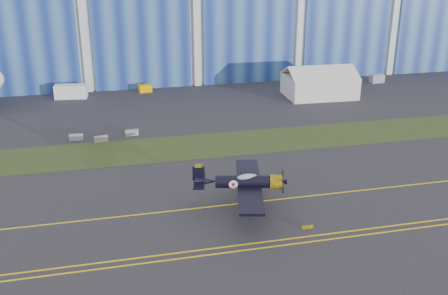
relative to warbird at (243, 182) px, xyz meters
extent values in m
plane|color=#302D34|center=(-16.66, 6.37, -3.33)|extent=(260.00, 260.00, 0.00)
cube|color=#475128|center=(-16.66, 20.37, -3.31)|extent=(260.00, 10.00, 0.02)
cube|color=silver|center=(-16.66, 78.37, 11.67)|extent=(220.00, 45.00, 30.00)
cube|color=navy|center=(-16.66, 55.57, 6.67)|extent=(220.00, 0.60, 20.00)
cube|color=yellow|center=(-16.66, 1.37, -3.32)|extent=(200.00, 0.20, 0.02)
cube|color=yellow|center=(-16.66, -8.13, -3.32)|extent=(80.00, 0.20, 0.02)
cube|color=yellow|center=(-16.66, -7.13, -3.32)|extent=(80.00, 0.20, 0.02)
cube|color=yellow|center=(5.34, -5.63, -3.15)|extent=(1.20, 0.15, 0.35)
cube|color=white|center=(-19.99, 51.44, -2.04)|extent=(6.18, 3.08, 2.57)
cube|color=#FFB500|center=(-5.82, 52.79, -2.60)|extent=(2.72, 1.96, 1.45)
cube|color=#9096A8|center=(42.92, 49.16, -2.46)|extent=(3.02, 1.79, 1.74)
cube|color=#949895|center=(-18.43, 27.10, -2.88)|extent=(2.05, 0.79, 0.90)
cube|color=gray|center=(-14.82, 25.42, -2.88)|extent=(2.07, 0.91, 0.90)
cube|color=gray|center=(-10.20, 27.28, -2.88)|extent=(2.03, 0.72, 0.90)
camera|label=1|loc=(-13.81, -49.54, 23.67)|focal=42.00mm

